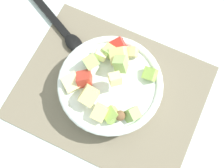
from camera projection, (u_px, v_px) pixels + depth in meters
ground_plane at (111, 92)px, 0.70m from camera, size 2.40×2.40×0.00m
placemat at (110, 91)px, 0.70m from camera, size 0.42×0.33×0.01m
salad_bowl at (111, 85)px, 0.66m from camera, size 0.23×0.23×0.11m
serving_spoon at (63, 30)px, 0.74m from camera, size 0.21×0.12×0.01m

